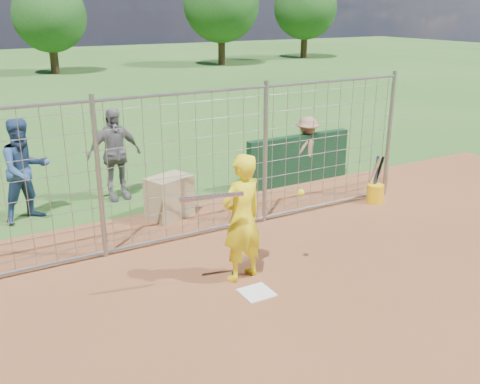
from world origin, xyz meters
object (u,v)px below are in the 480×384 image
batter (242,218)px  bystander_c (307,149)px  equipment_bin (169,197)px  bucket_with_bats (375,191)px  bystander_b (114,154)px  bystander_a (25,170)px

batter → bystander_c: 4.94m
equipment_bin → bucket_with_bats: bearing=-37.7°
bystander_c → bucket_with_bats: (0.35, -1.91, -0.49)m
batter → bystander_b: 4.31m
batter → bucket_with_bats: 4.28m
bystander_a → bucket_with_bats: (6.27, -2.50, -0.72)m
bystander_b → bystander_c: 4.27m
bystander_c → equipment_bin: size_ratio=1.85×
batter → bystander_c: batter is taller
bystander_c → bucket_with_bats: 2.00m
equipment_bin → bucket_with_bats: bucket_with_bats is taller
bystander_b → bystander_c: size_ratio=1.29×
bystander_b → bucket_with_bats: 5.37m
batter → bucket_with_bats: size_ratio=1.94×
bystander_b → batter: bearing=-87.0°
bystander_c → equipment_bin: bystander_c is taller
batter → equipment_bin: 2.83m
bystander_a → batter: bearing=-77.2°
batter → equipment_bin: batter is taller
bystander_a → equipment_bin: size_ratio=2.42×
bystander_b → bystander_c: bearing=-16.8°
bystander_b → equipment_bin: 1.70m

